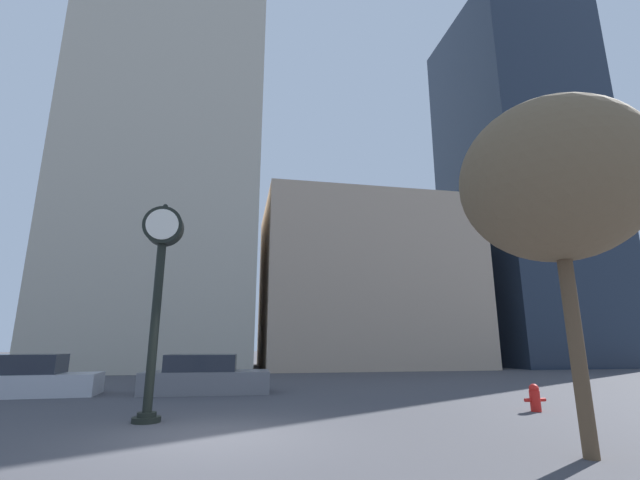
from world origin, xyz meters
TOP-DOWN VIEW (x-y plane):
  - ground_plane at (0.00, 0.00)m, footprint 200.00×200.00m
  - building_tall_tower at (-5.20, 24.00)m, footprint 13.25×12.00m
  - building_storefront_row at (10.07, 24.00)m, footprint 15.75×12.00m
  - building_glass_modern at (25.49, 24.00)m, footprint 10.77×12.00m
  - street_clock at (-1.61, 1.92)m, footprint 0.95×0.63m
  - car_silver at (-6.67, 7.87)m, footprint 4.59×1.96m
  - car_grey at (-0.72, 7.72)m, footprint 4.51×2.05m
  - fire_hydrant_near at (8.11, 1.66)m, footprint 0.60×0.26m
  - bare_tree at (5.75, -2.73)m, footprint 3.23×3.23m

SIDE VIEW (x-z plane):
  - ground_plane at x=0.00m, z-range 0.00..0.00m
  - fire_hydrant_near at x=8.11m, z-range 0.00..0.70m
  - car_grey at x=-0.72m, z-range -0.11..1.24m
  - car_silver at x=-6.67m, z-range -0.12..1.26m
  - street_clock at x=-1.61m, z-range 0.90..6.08m
  - bare_tree at x=5.75m, z-range 1.53..7.55m
  - building_storefront_row at x=10.07m, z-range 0.00..12.54m
  - building_tall_tower at x=-5.20m, z-range 0.00..30.11m
  - building_glass_modern at x=25.49m, z-range 0.00..32.81m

